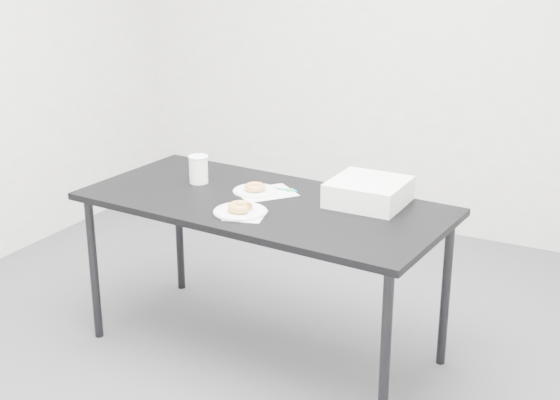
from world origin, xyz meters
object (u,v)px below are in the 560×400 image
at_px(pen, 285,189).
at_px(bakery_box, 369,192).
at_px(scorecard, 266,193).
at_px(coffee_cup, 199,169).
at_px(table, 263,213).
at_px(donut_far, 255,187).
at_px(donut_near, 240,207).
at_px(plate_far, 255,191).
at_px(plate_near, 240,212).

height_order(pen, bakery_box, bakery_box).
relative_size(scorecard, coffee_cup, 1.89).
xyz_separation_m(table, donut_far, (-0.10, 0.10, 0.08)).
bearing_deg(pen, donut_near, -99.82).
bearing_deg(bakery_box, scorecard, -168.90).
bearing_deg(table, plate_far, 139.36).
bearing_deg(pen, table, -101.95).
xyz_separation_m(donut_far, coffee_cup, (-0.32, -0.01, 0.05)).
bearing_deg(coffee_cup, donut_far, 1.22).
xyz_separation_m(plate_near, donut_near, (0.00, 0.00, 0.02)).
xyz_separation_m(donut_near, plate_far, (-0.09, 0.29, -0.03)).
relative_size(pen, bakery_box, 0.37).
xyz_separation_m(table, plate_near, (-0.01, -0.19, 0.07)).
relative_size(scorecard, pen, 2.15).
relative_size(donut_near, plate_far, 0.53).
xyz_separation_m(donut_near, coffee_cup, (-0.40, 0.29, 0.04)).
distance_m(pen, plate_near, 0.37).
distance_m(scorecard, plate_near, 0.30).
relative_size(plate_near, bakery_box, 0.73).
xyz_separation_m(coffee_cup, bakery_box, (0.86, 0.10, -0.01)).
height_order(pen, plate_far, pen).
height_order(scorecard, plate_far, plate_far).
bearing_deg(scorecard, coffee_cup, -139.80).
distance_m(scorecard, bakery_box, 0.50).
xyz_separation_m(plate_near, bakery_box, (0.46, 0.38, 0.05)).
relative_size(scorecard, bakery_box, 0.79).
bearing_deg(bakery_box, plate_far, -169.61).
height_order(scorecard, coffee_cup, coffee_cup).
bearing_deg(plate_near, scorecard, 95.84).
bearing_deg(coffee_cup, plate_far, 1.22).
bearing_deg(plate_near, pen, 84.54).
bearing_deg(bakery_box, coffee_cup, -172.61).
xyz_separation_m(plate_far, donut_far, (0.00, 0.00, 0.02)).
bearing_deg(donut_near, donut_far, 106.78).
bearing_deg(pen, scorecard, -135.58).
relative_size(coffee_cup, bakery_box, 0.42).
height_order(donut_far, bakery_box, bakery_box).
xyz_separation_m(donut_near, donut_far, (-0.09, 0.29, -0.01)).
relative_size(plate_near, donut_near, 2.13).
bearing_deg(coffee_cup, table, -12.64).
xyz_separation_m(plate_far, bakery_box, (0.55, 0.09, 0.05)).
xyz_separation_m(scorecard, donut_far, (-0.06, -0.00, 0.02)).
bearing_deg(plate_near, table, 86.53).
bearing_deg(table, donut_far, 139.36).
xyz_separation_m(table, scorecard, (-0.04, 0.10, 0.06)).
bearing_deg(scorecard, plate_near, -45.51).
bearing_deg(plate_far, table, -45.00).
bearing_deg(donut_far, donut_near, -73.22).
distance_m(table, donut_near, 0.21).
relative_size(plate_near, coffee_cup, 1.73).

